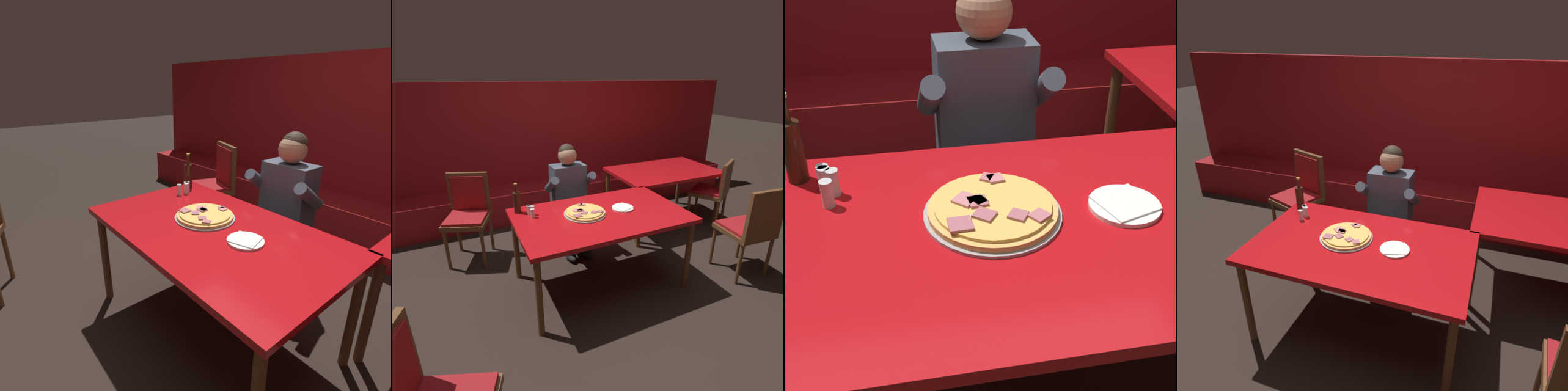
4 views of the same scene
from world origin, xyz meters
The scene contains 16 objects.
ground_plane centered at (0.00, 0.00, 0.00)m, with size 24.00×24.00×0.00m, color black.
booth_wall_panel centered at (0.00, 2.18, 0.95)m, with size 6.80×0.16×1.90m, color maroon.
booth_bench centered at (0.00, 1.86, 0.23)m, with size 6.46×0.48×0.46m, color maroon.
main_dining_table centered at (0.00, 0.00, 0.70)m, with size 1.60×0.96×0.77m.
pizza centered at (-0.14, 0.05, 0.79)m, with size 0.40×0.40×0.05m.
plate_white_paper centered at (0.25, 0.02, 0.78)m, with size 0.21×0.21×0.02m.
beer_bottle centered at (-0.70, 0.35, 0.88)m, with size 0.07×0.07×0.29m.
shaker_black_pepper centered at (-0.62, 0.28, 0.81)m, with size 0.04×0.04×0.09m.
shaker_parmesan centered at (-0.59, 0.24, 0.81)m, with size 0.04×0.04×0.09m.
shaker_red_pepper_flakes centered at (-0.60, 0.18, 0.81)m, with size 0.04×0.04×0.09m.
shaker_oregano centered at (-0.61, 0.26, 0.81)m, with size 0.04×0.04×0.09m.
diner_seated_blue_shirt centered at (-0.02, 0.72, 0.71)m, with size 0.53×0.53×1.27m.
dining_chair_far_right centered at (2.00, 0.51, 0.55)m, with size 0.60×0.60×0.93m.
dining_chair_side_aisle centered at (1.45, -0.51, 0.58)m, with size 0.48×0.48×0.99m.
dining_chair_by_booth centered at (-1.12, 1.05, 0.58)m, with size 0.57×0.57×0.98m.
background_dining_table centered at (1.44, 0.92, 0.69)m, with size 1.42×0.93×0.77m.
Camera 2 is at (-1.18, -2.32, 1.98)m, focal length 28.00 mm.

